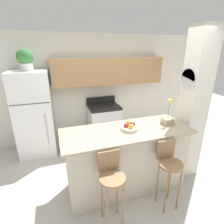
# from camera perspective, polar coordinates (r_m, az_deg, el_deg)

# --- Properties ---
(ground_plane) EXTENTS (14.00, 14.00, 0.00)m
(ground_plane) POSITION_cam_1_polar(r_m,az_deg,el_deg) (3.25, 4.29, -22.79)
(ground_plane) COLOR beige
(wall_back) EXTENTS (5.60, 0.38, 2.55)m
(wall_back) POSITION_cam_1_polar(r_m,az_deg,el_deg) (4.34, -3.85, 9.75)
(wall_back) COLOR silver
(wall_back) RESTS_ON ground_plane
(pillar_right) EXTENTS (0.38, 0.34, 2.55)m
(pillar_right) POSITION_cam_1_polar(r_m,az_deg,el_deg) (3.24, 25.00, 1.49)
(pillar_right) COLOR silver
(pillar_right) RESTS_ON ground_plane
(counter_bar) EXTENTS (1.97, 0.77, 1.05)m
(counter_bar) POSITION_cam_1_polar(r_m,az_deg,el_deg) (2.92, 4.56, -15.12)
(counter_bar) COLOR beige
(counter_bar) RESTS_ON ground_plane
(refrigerator) EXTENTS (0.74, 0.70, 1.80)m
(refrigerator) POSITION_cam_1_polar(r_m,az_deg,el_deg) (4.04, -24.10, -0.67)
(refrigerator) COLOR white
(refrigerator) RESTS_ON ground_plane
(stove_range) EXTENTS (0.74, 0.59, 1.07)m
(stove_range) POSITION_cam_1_polar(r_m,az_deg,el_deg) (4.38, -2.57, -3.57)
(stove_range) COLOR silver
(stove_range) RESTS_ON ground_plane
(bar_stool_left) EXTENTS (0.33, 0.33, 1.02)m
(bar_stool_left) POSITION_cam_1_polar(r_m,az_deg,el_deg) (2.32, -0.21, -21.02)
(bar_stool_left) COLOR olive
(bar_stool_left) RESTS_ON ground_plane
(bar_stool_right) EXTENTS (0.33, 0.33, 1.02)m
(bar_stool_right) POSITION_cam_1_polar(r_m,az_deg,el_deg) (2.65, 18.10, -16.20)
(bar_stool_right) COLOR olive
(bar_stool_right) RESTS_ON ground_plane
(potted_plant_on_fridge) EXTENTS (0.31, 0.31, 0.41)m
(potted_plant_on_fridge) POSITION_cam_1_polar(r_m,az_deg,el_deg) (3.83, -26.49, 15.21)
(potted_plant_on_fridge) COLOR silver
(potted_plant_on_fridge) RESTS_ON refrigerator
(orchid_vase) EXTENTS (0.16, 0.16, 0.43)m
(orchid_vase) POSITION_cam_1_polar(r_m,az_deg,el_deg) (2.95, 17.73, -2.13)
(orchid_vase) COLOR tan
(orchid_vase) RESTS_ON counter_bar
(fruit_bowl) EXTENTS (0.27, 0.27, 0.12)m
(fruit_bowl) POSITION_cam_1_polar(r_m,az_deg,el_deg) (2.66, 5.75, -4.86)
(fruit_bowl) COLOR silver
(fruit_bowl) RESTS_ON counter_bar
(trash_bin) EXTENTS (0.28, 0.28, 0.38)m
(trash_bin) POSITION_cam_1_polar(r_m,az_deg,el_deg) (4.09, -14.62, -10.28)
(trash_bin) COLOR black
(trash_bin) RESTS_ON ground_plane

